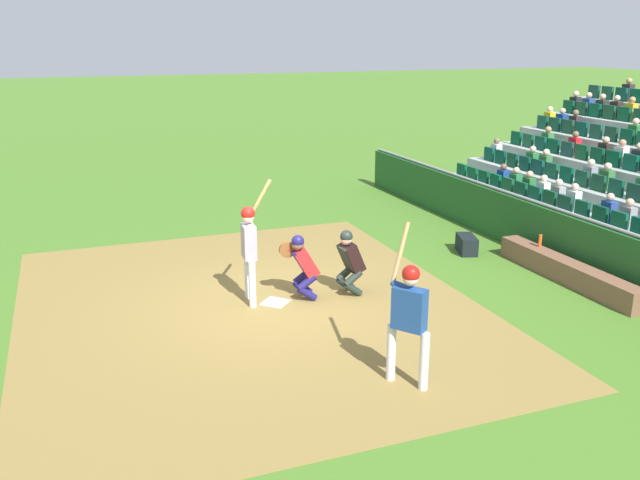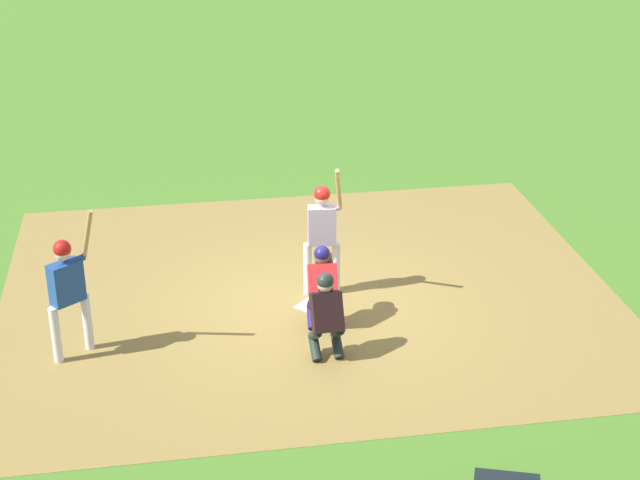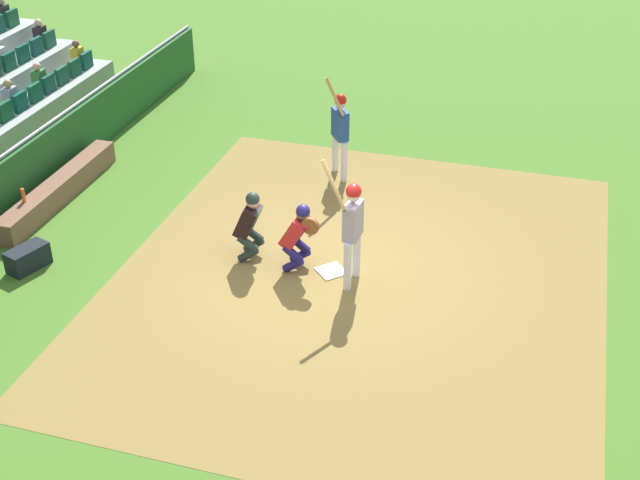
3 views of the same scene
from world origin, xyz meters
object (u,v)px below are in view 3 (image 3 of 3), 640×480
Objects in this scene: water_bottle_on_bench at (23,195)px; equipment_duffel_bag at (28,258)px; dugout_bench at (59,189)px; batter_at_plate at (352,223)px; catcher_crouching at (299,233)px; home_plate_umpire at (250,222)px; home_plate_marker at (331,271)px; on_deck_batter at (340,126)px.

water_bottle_on_bench reaches higher than equipment_duffel_bag.
dugout_bench is at bearing -141.85° from equipment_duffel_bag.
equipment_duffel_bag is at bearing 33.24° from water_bottle_on_bench.
batter_at_plate reaches higher than catcher_crouching.
water_bottle_on_bench is (0.00, -4.42, -0.13)m from home_plate_umpire.
catcher_crouching is (-0.16, -0.95, -0.44)m from batter_at_plate.
home_plate_umpire is 4.87× the size of water_bottle_on_bench.
dugout_bench is at bearing -102.66° from home_plate_umpire.
home_plate_marker is 3.79m from on_deck_batter.
on_deck_batter reaches higher than water_bottle_on_bench.
equipment_duffel_bag is at bearing -40.73° from on_deck_batter.
catcher_crouching is 4.63m from equipment_duffel_bag.
on_deck_batter is at bearing 116.73° from dugout_bench.
home_plate_umpire reaches higher than home_plate_marker.
catcher_crouching is 0.33× the size of dugout_bench.
dugout_bench is at bearing -101.44° from batter_at_plate.
water_bottle_on_bench is (-0.06, -5.88, 0.56)m from home_plate_marker.
on_deck_batter is (-3.54, -0.81, 1.09)m from home_plate_marker.
equipment_duffel_bag reaches higher than home_plate_marker.
catcher_crouching is 0.98× the size of home_plate_umpire.
dugout_bench is 2.48m from equipment_duffel_bag.
home_plate_umpire is at bearing -98.55° from batter_at_plate.
catcher_crouching is at bearing 78.25° from dugout_bench.
catcher_crouching reaches higher than dugout_bench.
catcher_crouching is at bearing 88.77° from water_bottle_on_bench.
dugout_bench is (-0.97, -4.32, -0.48)m from home_plate_umpire.
home_plate_marker is at bearing 95.48° from catcher_crouching.
home_plate_umpire reaches higher than water_bottle_on_bench.
home_plate_umpire is 0.34× the size of dugout_bench.
dugout_bench is at bearing -63.27° from on_deck_batter.
catcher_crouching is 0.91m from home_plate_umpire.
batter_at_plate reaches higher than dugout_bench.
catcher_crouching reaches higher than home_plate_marker.
catcher_crouching is at bearing 4.00° from on_deck_batter.
catcher_crouching is 3.62m from on_deck_batter.
dugout_bench reaches higher than equipment_duffel_bag.
on_deck_batter is (-4.85, 4.17, 0.91)m from equipment_duffel_bag.
water_bottle_on_bench is at bearing -127.47° from equipment_duffel_bag.
home_plate_umpire is at bearing 77.34° from dugout_bench.
on_deck_batter reaches higher than equipment_duffel_bag.
water_bottle_on_bench is 6.17m from on_deck_batter.
home_plate_marker is 5.88m from dugout_bench.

